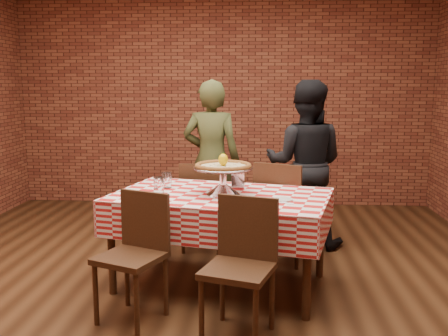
% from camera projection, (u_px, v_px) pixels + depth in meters
% --- Properties ---
extents(ground, '(6.00, 6.00, 0.00)m').
position_uv_depth(ground, '(197.00, 291.00, 3.98)').
color(ground, black).
rests_on(ground, ground).
extents(back_wall, '(5.50, 0.00, 5.50)m').
position_uv_depth(back_wall, '(223.00, 97.00, 6.70)').
color(back_wall, maroon).
rests_on(back_wall, ground).
extents(table, '(1.85, 1.35, 0.75)m').
position_uv_depth(table, '(221.00, 240.00, 4.05)').
color(table, '#3D2413').
rests_on(table, ground).
extents(tablecloth, '(1.89, 1.40, 0.29)m').
position_uv_depth(tablecloth, '(221.00, 211.00, 4.01)').
color(tablecloth, red).
rests_on(tablecloth, table).
extents(pizza_stand, '(0.66, 0.66, 0.21)m').
position_uv_depth(pizza_stand, '(223.00, 181.00, 3.96)').
color(pizza_stand, silver).
rests_on(pizza_stand, tablecloth).
extents(pizza, '(0.62, 0.62, 0.03)m').
position_uv_depth(pizza, '(223.00, 167.00, 3.94)').
color(pizza, '#C3B489').
rests_on(pizza, pizza_stand).
extents(lemon, '(0.10, 0.10, 0.10)m').
position_uv_depth(lemon, '(223.00, 160.00, 3.93)').
color(lemon, yellow).
rests_on(lemon, pizza).
extents(water_glass_left, '(0.10, 0.10, 0.13)m').
position_uv_depth(water_glass_left, '(159.00, 186.00, 3.99)').
color(water_glass_left, white).
rests_on(water_glass_left, tablecloth).
extents(water_glass_right, '(0.10, 0.10, 0.13)m').
position_uv_depth(water_glass_right, '(167.00, 180.00, 4.21)').
color(water_glass_right, white).
rests_on(water_glass_right, tablecloth).
extents(side_plate, '(0.18, 0.18, 0.01)m').
position_uv_depth(side_plate, '(283.00, 199.00, 3.77)').
color(side_plate, white).
rests_on(side_plate, tablecloth).
extents(sweetener_packet_a, '(0.06, 0.04, 0.00)m').
position_uv_depth(sweetener_packet_a, '(283.00, 203.00, 3.68)').
color(sweetener_packet_a, white).
rests_on(sweetener_packet_a, tablecloth).
extents(sweetener_packet_b, '(0.05, 0.04, 0.00)m').
position_uv_depth(sweetener_packet_b, '(290.00, 204.00, 3.65)').
color(sweetener_packet_b, white).
rests_on(sweetener_packet_b, tablecloth).
extents(condiment_caddy, '(0.12, 0.10, 0.15)m').
position_uv_depth(condiment_caddy, '(239.00, 179.00, 4.20)').
color(condiment_caddy, silver).
rests_on(condiment_caddy, tablecloth).
extents(chair_near_left, '(0.52, 0.52, 0.88)m').
position_uv_depth(chair_near_left, '(130.00, 259.00, 3.42)').
color(chair_near_left, '#3D2413').
rests_on(chair_near_left, ground).
extents(chair_near_right, '(0.52, 0.52, 0.89)m').
position_uv_depth(chair_near_right, '(238.00, 271.00, 3.19)').
color(chair_near_right, '#3D2413').
rests_on(chair_near_right, ground).
extents(chair_far_left, '(0.41, 0.41, 0.88)m').
position_uv_depth(chair_far_left, '(203.00, 205.00, 4.94)').
color(chair_far_left, '#3D2413').
rests_on(chair_far_left, ground).
extents(chair_far_right, '(0.59, 0.59, 0.93)m').
position_uv_depth(chair_far_right, '(284.00, 211.00, 4.63)').
color(chair_far_right, '#3D2413').
rests_on(chair_far_right, ground).
extents(diner_olive, '(0.64, 0.45, 1.67)m').
position_uv_depth(diner_olive, '(211.00, 159.00, 5.30)').
color(diner_olive, '#3F4321').
rests_on(diner_olive, ground).
extents(diner_black, '(0.92, 0.78, 1.66)m').
position_uv_depth(diner_black, '(305.00, 164.00, 5.02)').
color(diner_black, black).
rests_on(diner_black, ground).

